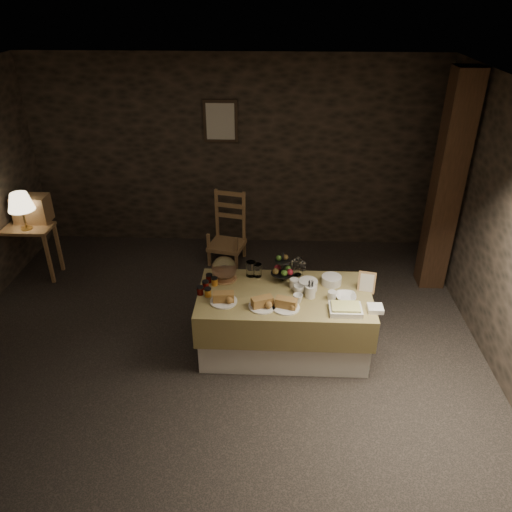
{
  "coord_description": "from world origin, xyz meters",
  "views": [
    {
      "loc": [
        0.59,
        -4.05,
        3.37
      ],
      "look_at": [
        0.41,
        0.2,
        1.01
      ],
      "focal_mm": 35.0,
      "sensor_mm": 36.0,
      "label": 1
    }
  ],
  "objects_px": {
    "wine_rack": "(32,209)",
    "fruit_stand": "(283,270)",
    "console_table": "(27,236)",
    "table_lamp": "(20,202)",
    "chair": "(227,231)",
    "timber_column": "(447,186)",
    "buffet_table": "(284,317)"
  },
  "relations": [
    {
      "from": "buffet_table",
      "to": "timber_column",
      "type": "distance_m",
      "value": 2.48
    },
    {
      "from": "table_lamp",
      "to": "timber_column",
      "type": "bearing_deg",
      "value": 1.17
    },
    {
      "from": "wine_rack",
      "to": "chair",
      "type": "relative_size",
      "value": 0.57
    },
    {
      "from": "console_table",
      "to": "chair",
      "type": "bearing_deg",
      "value": 12.75
    },
    {
      "from": "console_table",
      "to": "wine_rack",
      "type": "distance_m",
      "value": 0.35
    },
    {
      "from": "timber_column",
      "to": "fruit_stand",
      "type": "height_order",
      "value": "timber_column"
    },
    {
      "from": "chair",
      "to": "timber_column",
      "type": "height_order",
      "value": "timber_column"
    },
    {
      "from": "console_table",
      "to": "fruit_stand",
      "type": "height_order",
      "value": "fruit_stand"
    },
    {
      "from": "wine_rack",
      "to": "timber_column",
      "type": "height_order",
      "value": "timber_column"
    },
    {
      "from": "wine_rack",
      "to": "timber_column",
      "type": "relative_size",
      "value": 0.16
    },
    {
      "from": "buffet_table",
      "to": "fruit_stand",
      "type": "xyz_separation_m",
      "value": [
        -0.02,
        0.24,
        0.42
      ]
    },
    {
      "from": "timber_column",
      "to": "fruit_stand",
      "type": "xyz_separation_m",
      "value": [
        -1.87,
        -1.13,
        -0.5
      ]
    },
    {
      "from": "fruit_stand",
      "to": "wine_rack",
      "type": "bearing_deg",
      "value": 158.04
    },
    {
      "from": "table_lamp",
      "to": "chair",
      "type": "xyz_separation_m",
      "value": [
        2.4,
        0.6,
        -0.63
      ]
    },
    {
      "from": "console_table",
      "to": "chair",
      "type": "relative_size",
      "value": 0.94
    },
    {
      "from": "chair",
      "to": "wine_rack",
      "type": "bearing_deg",
      "value": -157.91
    },
    {
      "from": "fruit_stand",
      "to": "timber_column",
      "type": "bearing_deg",
      "value": 31.16
    },
    {
      "from": "wine_rack",
      "to": "fruit_stand",
      "type": "distance_m",
      "value": 3.37
    },
    {
      "from": "buffet_table",
      "to": "table_lamp",
      "type": "height_order",
      "value": "table_lamp"
    },
    {
      "from": "timber_column",
      "to": "fruit_stand",
      "type": "bearing_deg",
      "value": -148.84
    },
    {
      "from": "console_table",
      "to": "fruit_stand",
      "type": "relative_size",
      "value": 2.14
    },
    {
      "from": "buffet_table",
      "to": "chair",
      "type": "xyz_separation_m",
      "value": [
        -0.75,
        1.88,
        0.03
      ]
    },
    {
      "from": "chair",
      "to": "table_lamp",
      "type": "bearing_deg",
      "value": -152.63
    },
    {
      "from": "chair",
      "to": "timber_column",
      "type": "relative_size",
      "value": 0.29
    },
    {
      "from": "table_lamp",
      "to": "fruit_stand",
      "type": "bearing_deg",
      "value": -18.24
    },
    {
      "from": "wine_rack",
      "to": "fruit_stand",
      "type": "relative_size",
      "value": 1.29
    },
    {
      "from": "console_table",
      "to": "table_lamp",
      "type": "distance_m",
      "value": 0.49
    },
    {
      "from": "table_lamp",
      "to": "wine_rack",
      "type": "relative_size",
      "value": 1.11
    },
    {
      "from": "wine_rack",
      "to": "table_lamp",
      "type": "bearing_deg",
      "value": -90.0
    },
    {
      "from": "table_lamp",
      "to": "chair",
      "type": "relative_size",
      "value": 0.63
    },
    {
      "from": "table_lamp",
      "to": "chair",
      "type": "distance_m",
      "value": 2.55
    },
    {
      "from": "wine_rack",
      "to": "fruit_stand",
      "type": "height_order",
      "value": "wine_rack"
    }
  ]
}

